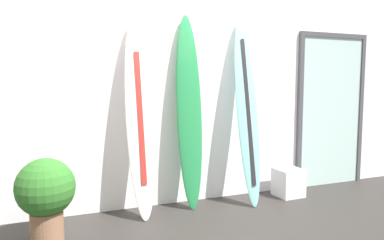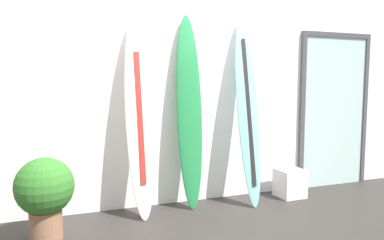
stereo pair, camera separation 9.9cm
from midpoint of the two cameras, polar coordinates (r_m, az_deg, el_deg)
name	(u,v)px [view 2 (the right image)]	position (r m, az deg, el deg)	size (l,w,h in m)	color
wall_back	(180,84)	(4.36, -1.29, 5.61)	(7.20, 0.20, 2.80)	white
surfboard_ivory	(139,119)	(3.88, -7.43, 0.20)	(0.30, 0.45, 2.11)	silver
surfboard_emerald	(189,113)	(4.11, 0.28, 1.10)	(0.30, 0.34, 2.18)	#237F43
surfboard_seafoam	(248,111)	(4.32, 9.30, 1.35)	(0.29, 0.53, 2.17)	#7BC0B7
display_block_left	(290,183)	(4.81, 15.51, -9.39)	(0.32, 0.32, 0.35)	white
glass_door	(334,108)	(5.40, 21.67, 1.77)	(1.12, 0.06, 2.08)	silver
potted_plant	(45,192)	(3.56, -21.13, -10.35)	(0.52, 0.52, 0.76)	#8A6046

